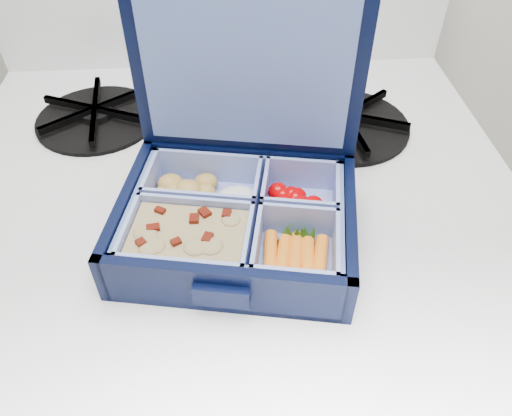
{
  "coord_description": "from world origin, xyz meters",
  "views": [
    {
      "loc": [
        0.68,
        1.19,
        1.39
      ],
      "look_at": [
        0.7,
        1.55,
        1.04
      ],
      "focal_mm": 35.0,
      "sensor_mm": 36.0,
      "label": 1
    }
  ],
  "objects_px": {
    "bento_box": "(237,221)",
    "stove": "(240,378)",
    "burner_grate": "(344,119)",
    "fork": "(310,157)"
  },
  "relations": [
    {
      "from": "bento_box",
      "to": "stove",
      "type": "bearing_deg",
      "value": 102.3
    },
    {
      "from": "stove",
      "to": "burner_grate",
      "type": "relative_size",
      "value": 5.79
    },
    {
      "from": "burner_grate",
      "to": "stove",
      "type": "bearing_deg",
      "value": -149.81
    },
    {
      "from": "stove",
      "to": "fork",
      "type": "distance_m",
      "value": 0.52
    },
    {
      "from": "bento_box",
      "to": "fork",
      "type": "relative_size",
      "value": 1.33
    },
    {
      "from": "bento_box",
      "to": "burner_grate",
      "type": "distance_m",
      "value": 0.24
    },
    {
      "from": "stove",
      "to": "bento_box",
      "type": "distance_m",
      "value": 0.54
    },
    {
      "from": "stove",
      "to": "fork",
      "type": "relative_size",
      "value": 5.8
    },
    {
      "from": "burner_grate",
      "to": "fork",
      "type": "xyz_separation_m",
      "value": [
        -0.05,
        -0.06,
        -0.01
      ]
    },
    {
      "from": "bento_box",
      "to": "burner_grate",
      "type": "bearing_deg",
      "value": 63.06
    }
  ]
}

